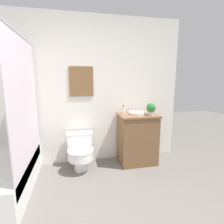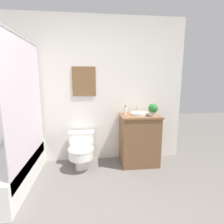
{
  "view_description": "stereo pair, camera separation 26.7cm",
  "coord_description": "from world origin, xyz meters",
  "px_view_note": "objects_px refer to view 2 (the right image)",
  "views": [
    {
      "loc": [
        -0.1,
        -0.94,
        1.46
      ],
      "look_at": [
        0.46,
        1.62,
        0.96
      ],
      "focal_mm": 28.0,
      "sensor_mm": 36.0,
      "label": 1
    },
    {
      "loc": [
        0.16,
        -0.98,
        1.46
      ],
      "look_at": [
        0.46,
        1.62,
        0.96
      ],
      "focal_mm": 28.0,
      "sensor_mm": 36.0,
      "label": 2
    }
  ],
  "objects_px": {
    "toilet": "(81,149)",
    "soap_bottle": "(125,111)",
    "sink": "(140,113)",
    "potted_plant": "(153,109)"
  },
  "relations": [
    {
      "from": "toilet",
      "to": "soap_bottle",
      "type": "bearing_deg",
      "value": 5.72
    },
    {
      "from": "toilet",
      "to": "sink",
      "type": "relative_size",
      "value": 1.7
    },
    {
      "from": "sink",
      "to": "soap_bottle",
      "type": "xyz_separation_m",
      "value": [
        -0.24,
        0.03,
        0.05
      ]
    },
    {
      "from": "toilet",
      "to": "potted_plant",
      "type": "height_order",
      "value": "potted_plant"
    },
    {
      "from": "potted_plant",
      "to": "toilet",
      "type": "bearing_deg",
      "value": 175.02
    },
    {
      "from": "toilet",
      "to": "sink",
      "type": "height_order",
      "value": "sink"
    },
    {
      "from": "toilet",
      "to": "potted_plant",
      "type": "distance_m",
      "value": 1.35
    },
    {
      "from": "sink",
      "to": "potted_plant",
      "type": "distance_m",
      "value": 0.25
    },
    {
      "from": "sink",
      "to": "soap_bottle",
      "type": "bearing_deg",
      "value": 171.76
    },
    {
      "from": "potted_plant",
      "to": "sink",
      "type": "bearing_deg",
      "value": 141.88
    }
  ]
}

